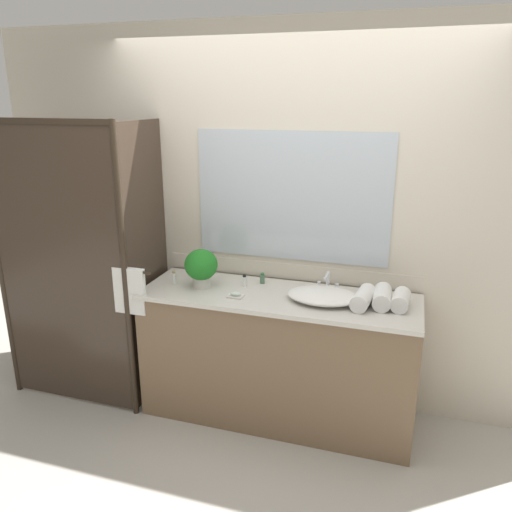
# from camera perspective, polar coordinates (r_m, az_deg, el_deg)

# --- Properties ---
(ground_plane) EXTENTS (8.00, 8.00, 0.00)m
(ground_plane) POSITION_cam_1_polar(r_m,az_deg,el_deg) (3.69, 2.33, -17.49)
(ground_plane) COLOR #B7B2A8
(wall_back_with_mirror) EXTENTS (4.40, 0.06, 2.60)m
(wall_back_with_mirror) POSITION_cam_1_polar(r_m,az_deg,el_deg) (3.46, 4.09, 3.84)
(wall_back_with_mirror) COLOR beige
(wall_back_with_mirror) RESTS_ON ground_plane
(vanity_cabinet) EXTENTS (1.80, 0.58, 0.90)m
(vanity_cabinet) POSITION_cam_1_polar(r_m,az_deg,el_deg) (3.46, 2.46, -11.28)
(vanity_cabinet) COLOR brown
(vanity_cabinet) RESTS_ON ground_plane
(shower_enclosure) EXTENTS (1.20, 0.59, 2.00)m
(shower_enclosure) POSITION_cam_1_polar(r_m,az_deg,el_deg) (3.59, -18.36, -1.17)
(shower_enclosure) COLOR #2D2319
(shower_enclosure) RESTS_ON ground_plane
(sink_basin) EXTENTS (0.45, 0.33, 0.07)m
(sink_basin) POSITION_cam_1_polar(r_m,az_deg,el_deg) (3.19, 7.59, -4.44)
(sink_basin) COLOR white
(sink_basin) RESTS_ON vanity_cabinet
(faucet) EXTENTS (0.17, 0.15, 0.14)m
(faucet) POSITION_cam_1_polar(r_m,az_deg,el_deg) (3.33, 8.10, -3.24)
(faucet) COLOR silver
(faucet) RESTS_ON vanity_cabinet
(potted_plant) EXTENTS (0.22, 0.22, 0.26)m
(potted_plant) POSITION_cam_1_polar(r_m,az_deg,el_deg) (3.37, -6.23, -1.16)
(potted_plant) COLOR beige
(potted_plant) RESTS_ON vanity_cabinet
(soap_dish) EXTENTS (0.10, 0.07, 0.04)m
(soap_dish) POSITION_cam_1_polar(r_m,az_deg,el_deg) (3.22, -2.34, -4.46)
(soap_dish) COLOR silver
(soap_dish) RESTS_ON vanity_cabinet
(amenity_bottle_conditioner) EXTENTS (0.03, 0.03, 0.09)m
(amenity_bottle_conditioner) POSITION_cam_1_polar(r_m,az_deg,el_deg) (3.49, -9.26, -2.43)
(amenity_bottle_conditioner) COLOR white
(amenity_bottle_conditioner) RESTS_ON vanity_cabinet
(amenity_bottle_lotion) EXTENTS (0.03, 0.03, 0.07)m
(amenity_bottle_lotion) POSITION_cam_1_polar(r_m,az_deg,el_deg) (3.45, 0.73, -2.56)
(amenity_bottle_lotion) COLOR #4C7056
(amenity_bottle_lotion) RESTS_ON vanity_cabinet
(amenity_bottle_body_wash) EXTENTS (0.03, 0.03, 0.09)m
(amenity_bottle_body_wash) POSITION_cam_1_polar(r_m,az_deg,el_deg) (3.39, -1.32, -2.84)
(amenity_bottle_body_wash) COLOR white
(amenity_bottle_body_wash) RESTS_ON vanity_cabinet
(rolled_towel_near_edge) EXTENTS (0.12, 0.22, 0.10)m
(rolled_towel_near_edge) POSITION_cam_1_polar(r_m,az_deg,el_deg) (3.17, 16.07, -4.81)
(rolled_towel_near_edge) COLOR white
(rolled_towel_near_edge) RESTS_ON vanity_cabinet
(rolled_towel_middle) EXTENTS (0.12, 0.25, 0.11)m
(rolled_towel_middle) POSITION_cam_1_polar(r_m,az_deg,el_deg) (3.18, 14.10, -4.53)
(rolled_towel_middle) COLOR white
(rolled_towel_middle) RESTS_ON vanity_cabinet
(rolled_towel_far_edge) EXTENTS (0.14, 0.27, 0.11)m
(rolled_towel_far_edge) POSITION_cam_1_polar(r_m,az_deg,el_deg) (3.14, 12.03, -4.67)
(rolled_towel_far_edge) COLOR white
(rolled_towel_far_edge) RESTS_ON vanity_cabinet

